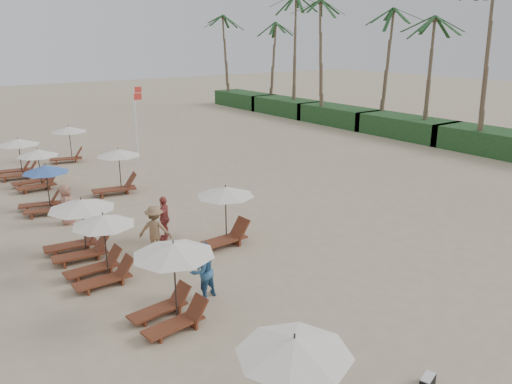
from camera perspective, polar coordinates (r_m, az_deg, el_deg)
ground at (r=17.49m, az=8.99°, el=-9.34°), size 160.00×160.00×0.00m
shrub_hedge at (r=42.44m, az=16.52°, el=7.04°), size 3.20×53.00×1.60m
palm_row at (r=42.40m, az=16.52°, el=19.43°), size 7.00×52.00×12.30m
lounger_station_1 at (r=14.33m, az=-9.74°, el=-9.77°), size 2.47×2.31×2.38m
lounger_station_2 at (r=17.35m, az=-17.22°, el=-6.15°), size 2.38×2.06×2.24m
lounger_station_3 at (r=19.50m, az=-19.43°, el=-3.71°), size 2.66×2.40×2.12m
lounger_station_4 at (r=24.96m, az=-22.83°, el=0.34°), size 2.41×2.15×2.18m
lounger_station_5 at (r=29.10m, az=-23.62°, el=2.32°), size 2.50×2.13×2.07m
lounger_station_6 at (r=31.85m, az=-25.43°, el=3.41°), size 2.72×2.32×2.20m
inland_station_0 at (r=19.35m, az=-3.73°, el=-2.33°), size 2.81×2.24×2.22m
inland_station_1 at (r=26.75m, az=-15.47°, el=2.55°), size 2.88×2.24×2.22m
inland_station_2 at (r=34.56m, az=-20.45°, el=5.46°), size 2.73×2.24×2.22m
beachgoer_near at (r=11.22m, az=2.23°, el=-20.29°), size 0.81×0.76×1.85m
beachgoer_mid_a at (r=15.67m, az=-6.07°, el=-8.79°), size 1.02×0.87×1.82m
beachgoer_mid_b at (r=19.00m, az=-11.31°, el=-4.21°), size 1.37×1.28×1.86m
beachgoer_far_a at (r=20.27m, az=-10.29°, el=-2.88°), size 0.96×1.11×1.79m
beachgoer_far_b at (r=23.03m, az=-20.53°, el=-1.31°), size 0.84×1.01×1.76m
duffel_bag at (r=13.06m, az=18.75°, el=-19.51°), size 0.53×0.37×0.27m
flag_pole_near at (r=32.49m, az=-13.41°, el=7.49°), size 0.60×0.08×4.59m
flag_pole_far at (r=36.41m, az=-13.35°, el=8.52°), size 0.60×0.08×4.62m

